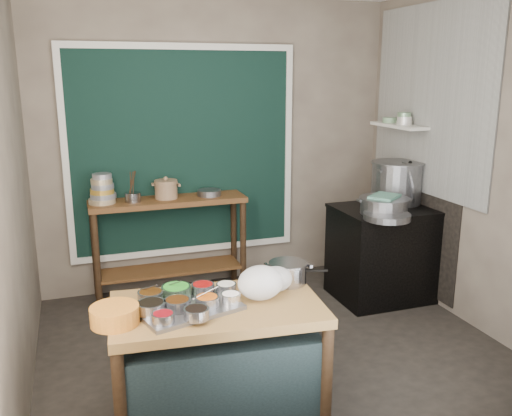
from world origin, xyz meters
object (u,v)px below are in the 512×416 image
object	(u,v)px
stove_block	(384,254)
yellow_basin	(115,315)
utensil_cup	(133,197)
steamer	(384,206)
prep_table	(218,361)
back_counter	(170,247)
stock_pot	(396,182)
saucepan	(288,273)
ceramic_crock	(166,190)
condiment_tray	(187,307)

from	to	relation	value
stove_block	yellow_basin	distance (m)	2.93
yellow_basin	utensil_cup	xyz separation A→B (m)	(0.34, 2.07, 0.19)
stove_block	steamer	distance (m)	0.57
prep_table	utensil_cup	xyz separation A→B (m)	(-0.25, 2.00, 0.62)
back_counter	prep_table	bearing A→B (deg)	-91.98
stove_block	steamer	xyz separation A→B (m)	(-0.14, -0.18, 0.53)
stock_pot	saucepan	bearing A→B (deg)	-142.18
prep_table	steamer	xyz separation A→B (m)	(1.83, 1.12, 0.58)
yellow_basin	ceramic_crock	xyz separation A→B (m)	(0.66, 2.11, 0.22)
stove_block	ceramic_crock	distance (m)	2.14
back_counter	steamer	bearing A→B (deg)	-27.30
prep_table	condiment_tray	xyz separation A→B (m)	(-0.18, -0.00, 0.39)
prep_table	stock_pot	bearing A→B (deg)	39.14
stove_block	back_counter	bearing A→B (deg)	158.98
back_counter	steamer	size ratio (longest dim) A/B	3.22
back_counter	steamer	distance (m)	2.04
ceramic_crock	saucepan	bearing A→B (deg)	-75.79
back_counter	yellow_basin	world-z (taller)	back_counter
stove_block	yellow_basin	bearing A→B (deg)	-152.01
stock_pot	steamer	distance (m)	0.48
back_counter	utensil_cup	distance (m)	0.61
yellow_basin	stock_pot	distance (m)	3.16
stock_pot	condiment_tray	bearing A→B (deg)	-148.23
saucepan	utensil_cup	world-z (taller)	utensil_cup
yellow_basin	prep_table	bearing A→B (deg)	6.17
yellow_basin	condiment_tray	bearing A→B (deg)	8.40
yellow_basin	utensil_cup	bearing A→B (deg)	80.55
saucepan	prep_table	bearing A→B (deg)	-143.01
prep_table	steamer	world-z (taller)	steamer
ceramic_crock	stock_pot	bearing A→B (deg)	-15.93
condiment_tray	stock_pot	xyz separation A→B (m)	(2.34, 1.45, 0.32)
condiment_tray	utensil_cup	world-z (taller)	utensil_cup
saucepan	utensil_cup	xyz separation A→B (m)	(-0.78, 1.82, 0.17)
back_counter	utensil_cup	size ratio (longest dim) A/B	9.99
stock_pot	steamer	size ratio (longest dim) A/B	1.13
prep_table	back_counter	xyz separation A→B (m)	(0.07, 2.03, 0.10)
prep_table	yellow_basin	bearing A→B (deg)	-168.53
utensil_cup	steamer	size ratio (longest dim) A/B	0.32
utensil_cup	steamer	xyz separation A→B (m)	(2.08, -0.88, -0.04)
condiment_tray	saucepan	size ratio (longest dim) A/B	2.20
condiment_tray	utensil_cup	bearing A→B (deg)	92.02
condiment_tray	utensil_cup	size ratio (longest dim) A/B	3.94
prep_table	ceramic_crock	distance (m)	2.15
utensil_cup	stove_block	bearing A→B (deg)	-17.48
prep_table	ceramic_crock	bearing A→B (deg)	93.67
stock_pot	utensil_cup	bearing A→B (deg)	167.09
ceramic_crock	stove_block	bearing A→B (deg)	-21.34
stove_block	steamer	size ratio (longest dim) A/B	2.00
back_counter	yellow_basin	bearing A→B (deg)	-107.68
yellow_basin	saucepan	world-z (taller)	saucepan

